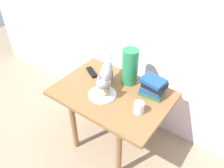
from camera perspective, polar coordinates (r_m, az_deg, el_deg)
The scene contains 10 objects.
ground_plane at distance 2.13m, azimuth 0.00°, elevation -13.88°, with size 6.00×6.00×0.00m, color gray.
back_panel at distance 1.77m, azimuth 8.41°, elevation 18.65°, with size 4.00×0.04×2.20m, color silver.
side_table at distance 1.77m, azimuth 0.00°, elevation -3.98°, with size 0.86×0.59×0.57m.
plate at distance 1.69m, azimuth -2.40°, elevation -2.62°, with size 0.21×0.21×0.01m, color white.
bread_roll at distance 1.67m, azimuth -2.03°, elevation -1.86°, with size 0.08×0.06×0.05m, color #E0BC7A.
cat at distance 1.67m, azimuth -1.61°, elevation 2.31°, with size 0.26×0.43×0.23m.
book_stack at distance 1.69m, azimuth 10.17°, elevation -0.74°, with size 0.19×0.15×0.13m.
green_vase at distance 1.74m, azimuth 4.50°, elevation 4.29°, with size 0.12×0.12×0.29m, color #288C51.
candle_jar at distance 1.55m, azimuth 6.69°, elevation -6.00°, with size 0.07×0.07×0.08m.
tv_remote at distance 1.92m, azimuth -5.04°, elevation 2.93°, with size 0.15×0.04×0.02m, color black.
Camera 1 is at (0.77, -1.07, 1.67)m, focal length 36.81 mm.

